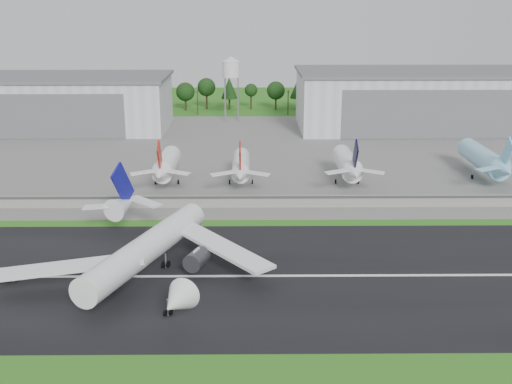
{
  "coord_description": "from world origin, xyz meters",
  "views": [
    {
      "loc": [
        3.48,
        -110.65,
        54.66
      ],
      "look_at": [
        4.9,
        40.0,
        9.0
      ],
      "focal_mm": 45.0,
      "sensor_mm": 36.0,
      "label": 1
    }
  ],
  "objects_px": {
    "main_airliner": "(147,255)",
    "ground_vehicle": "(6,277)",
    "parked_jet_red_b": "(241,167)",
    "parked_jet_navy": "(348,165)",
    "parked_jet_skyblue": "(487,160)",
    "parked_jet_red_a": "(166,166)"
  },
  "relations": [
    {
      "from": "parked_jet_red_a",
      "to": "parked_jet_skyblue",
      "type": "height_order",
      "value": "parked_jet_skyblue"
    },
    {
      "from": "parked_jet_red_a",
      "to": "parked_jet_navy",
      "type": "bearing_deg",
      "value": 0.01
    },
    {
      "from": "parked_jet_red_b",
      "to": "parked_jet_red_a",
      "type": "bearing_deg",
      "value": 179.86
    },
    {
      "from": "parked_jet_red_b",
      "to": "parked_jet_navy",
      "type": "bearing_deg",
      "value": 0.12
    },
    {
      "from": "main_airliner",
      "to": "parked_jet_red_a",
      "type": "bearing_deg",
      "value": -65.84
    },
    {
      "from": "main_airliner",
      "to": "ground_vehicle",
      "type": "relative_size",
      "value": 11.35
    },
    {
      "from": "parked_jet_red_a",
      "to": "parked_jet_navy",
      "type": "distance_m",
      "value": 55.17
    },
    {
      "from": "ground_vehicle",
      "to": "parked_jet_navy",
      "type": "height_order",
      "value": "parked_jet_navy"
    },
    {
      "from": "main_airliner",
      "to": "parked_jet_red_b",
      "type": "height_order",
      "value": "main_airliner"
    },
    {
      "from": "parked_jet_skyblue",
      "to": "parked_jet_red_b",
      "type": "bearing_deg",
      "value": -176.18
    },
    {
      "from": "parked_jet_red_a",
      "to": "parked_jet_skyblue",
      "type": "xyz_separation_m",
      "value": [
        98.89,
        5.04,
        0.27
      ]
    },
    {
      "from": "main_airliner",
      "to": "parked_jet_red_b",
      "type": "bearing_deg",
      "value": -84.86
    },
    {
      "from": "parked_jet_red_a",
      "to": "parked_jet_skyblue",
      "type": "distance_m",
      "value": 99.02
    },
    {
      "from": "ground_vehicle",
      "to": "parked_jet_red_b",
      "type": "relative_size",
      "value": 0.16
    },
    {
      "from": "ground_vehicle",
      "to": "parked_jet_red_b",
      "type": "height_order",
      "value": "parked_jet_red_b"
    },
    {
      "from": "parked_jet_navy",
      "to": "parked_jet_skyblue",
      "type": "distance_m",
      "value": 44.0
    },
    {
      "from": "parked_jet_red_b",
      "to": "main_airliner",
      "type": "bearing_deg",
      "value": -105.09
    },
    {
      "from": "main_airliner",
      "to": "parked_jet_skyblue",
      "type": "distance_m",
      "value": 118.66
    },
    {
      "from": "parked_jet_red_b",
      "to": "parked_jet_navy",
      "type": "xyz_separation_m",
      "value": [
        32.52,
        0.07,
        0.44
      ]
    },
    {
      "from": "main_airliner",
      "to": "parked_jet_red_a",
      "type": "xyz_separation_m",
      "value": [
        -4.6,
        66.99,
        1.4
      ]
    },
    {
      "from": "parked_jet_navy",
      "to": "parked_jet_skyblue",
      "type": "relative_size",
      "value": 0.84
    },
    {
      "from": "parked_jet_red_a",
      "to": "ground_vehicle",
      "type": "bearing_deg",
      "value": -109.2
    }
  ]
}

